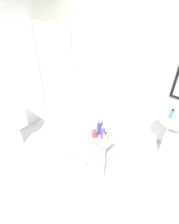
# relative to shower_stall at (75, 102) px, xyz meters

# --- Properties ---
(ground_plane) EXTENTS (4.20, 4.20, 0.02)m
(ground_plane) POSITION_rel_shower_stall_xyz_m (1.20, -1.22, -0.47)
(ground_plane) COLOR silver
(wall_back) EXTENTS (4.20, 0.14, 2.50)m
(wall_back) POSITION_rel_shower_stall_xyz_m (1.21, 0.63, 0.79)
(wall_back) COLOR white
(wall_back) RESTS_ON ground_plane
(shower_stall) EXTENTS (0.92, 0.92, 2.00)m
(shower_stall) POSITION_rel_shower_stall_xyz_m (0.00, 0.00, 0.00)
(shower_stall) COLOR white
(shower_stall) RESTS_ON ground_plane
(pedestal_sink) EXTENTS (0.46, 0.37, 0.81)m
(pedestal_sink) POSITION_rel_shower_stall_xyz_m (1.89, 0.30, 0.12)
(pedestal_sink) COLOR white
(pedestal_sink) RESTS_ON ground_plane
(sink_faucet) EXTENTS (0.03, 0.03, 0.10)m
(sink_faucet) POSITION_rel_shower_stall_xyz_m (1.89, 0.42, 0.40)
(sink_faucet) COLOR silver
(sink_faucet) RESTS_ON pedestal_sink
(toilet) EXTENTS (0.37, 0.49, 0.76)m
(toilet) POSITION_rel_shower_stall_xyz_m (-0.28, -1.31, -0.15)
(toilet) COLOR white
(toilet) RESTS_ON ground_plane
(storage_cart) EXTENTS (0.38, 0.28, 0.74)m
(storage_cart) POSITION_rel_shower_stall_xyz_m (1.28, -0.71, -0.03)
(storage_cart) COLOR silver
(storage_cart) RESTS_ON ground_plane
(hand_soap_bottle) EXTENTS (0.05, 0.05, 0.16)m
(hand_soap_bottle) POSITION_rel_shower_stall_xyz_m (1.83, 0.28, 0.42)
(hand_soap_bottle) COLOR #389ED1
(hand_soap_bottle) RESTS_ON pedestal_sink
(conditioner_bottle_purple) EXTENTS (0.06, 0.06, 0.20)m
(conditioner_bottle_purple) POSITION_rel_shower_stall_xyz_m (1.30, -0.69, 0.37)
(conditioner_bottle_purple) COLOR #8452A8
(conditioner_bottle_purple) RESTS_ON storage_cart
(shampoo_bottle_blue) EXTENTS (0.08, 0.08, 0.24)m
(shampoo_bottle_blue) POSITION_rel_shower_stall_xyz_m (1.21, -0.65, 0.38)
(shampoo_bottle_blue) COLOR #374BC1
(shampoo_bottle_blue) RESTS_ON storage_cart
(lotion_bottle_white) EXTENTS (0.06, 0.06, 0.17)m
(lotion_bottle_white) POSITION_rel_shower_stall_xyz_m (1.38, -0.73, 0.35)
(lotion_bottle_white) COLOR white
(lotion_bottle_white) RESTS_ON storage_cart
(rinse_cup) EXTENTS (0.08, 0.08, 0.10)m
(rinse_cup) POSITION_rel_shower_stall_xyz_m (1.21, -0.75, 0.33)
(rinse_cup) COLOR #B24742
(rinse_cup) RESTS_ON storage_cart
(bath_mat) EXTENTS (0.60, 0.40, 0.02)m
(bath_mat) POSITION_rel_shower_stall_xyz_m (0.44, -0.69, -0.45)
(bath_mat) COLOR gray
(bath_mat) RESTS_ON ground_plane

